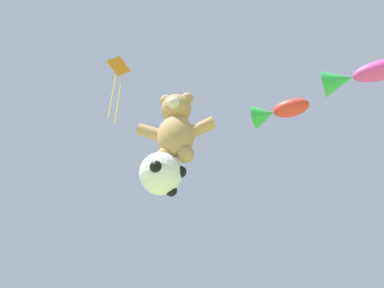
# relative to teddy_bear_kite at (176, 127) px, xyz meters

# --- Properties ---
(teddy_bear_kite) EXTENTS (2.03, 0.89, 2.06)m
(teddy_bear_kite) POSITION_rel_teddy_bear_kite_xyz_m (0.00, 0.00, 0.00)
(teddy_bear_kite) COLOR tan
(soccer_ball_kite) EXTENTS (1.15, 1.15, 1.06)m
(soccer_ball_kite) POSITION_rel_teddy_bear_kite_xyz_m (-0.36, 0.12, -1.21)
(soccer_ball_kite) COLOR white
(fish_kite_crimson) EXTENTS (1.75, 1.06, 0.71)m
(fish_kite_crimson) POSITION_rel_teddy_bear_kite_xyz_m (2.66, 1.72, 1.41)
(fish_kite_crimson) COLOR red
(fish_kite_magenta) EXTENTS (2.23, 1.12, 0.72)m
(fish_kite_magenta) POSITION_rel_teddy_bear_kite_xyz_m (4.76, 0.45, 1.39)
(fish_kite_magenta) COLOR #E53F9E
(diamond_kite) EXTENTS (0.65, 0.64, 2.82)m
(diamond_kite) POSITION_rel_teddy_bear_kite_xyz_m (-2.30, 1.43, 3.28)
(diamond_kite) COLOR orange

